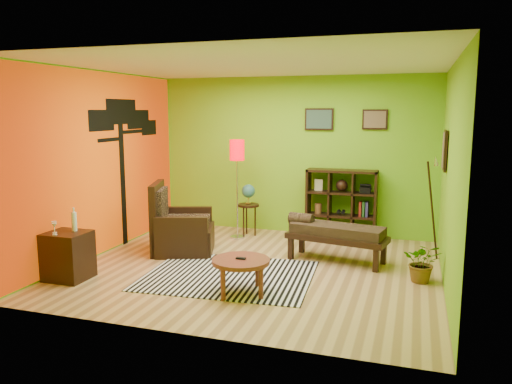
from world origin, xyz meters
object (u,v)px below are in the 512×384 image
(side_cabinet, at_px, (68,255))
(floor_lamp, at_px, (237,159))
(armchair, at_px, (180,231))
(globe_table, at_px, (248,197))
(bench, at_px, (334,233))
(coffee_table, at_px, (241,264))
(cube_shelf, at_px, (342,204))
(potted_plant, at_px, (422,267))

(side_cabinet, distance_m, floor_lamp, 3.22)
(armchair, distance_m, globe_table, 1.53)
(armchair, bearing_deg, bench, 5.56)
(coffee_table, bearing_deg, cube_shelf, 75.80)
(armchair, relative_size, cube_shelf, 0.95)
(floor_lamp, bearing_deg, coffee_table, -69.16)
(floor_lamp, distance_m, potted_plant, 3.56)
(cube_shelf, xyz_separation_m, bench, (0.09, -1.38, -0.17))
(side_cabinet, relative_size, floor_lamp, 0.55)
(potted_plant, bearing_deg, armchair, 174.89)
(coffee_table, xyz_separation_m, globe_table, (-0.83, 2.74, 0.32))
(coffee_table, bearing_deg, globe_table, 106.89)
(bench, bearing_deg, side_cabinet, -149.89)
(coffee_table, bearing_deg, potted_plant, 27.92)
(bench, height_order, potted_plant, bench)
(armchair, distance_m, floor_lamp, 1.61)
(armchair, xyz_separation_m, side_cabinet, (-0.81, -1.62, -0.01))
(side_cabinet, bearing_deg, armchair, 63.48)
(globe_table, relative_size, bench, 0.60)
(floor_lamp, bearing_deg, bench, -25.05)
(armchair, height_order, globe_table, armchair)
(armchair, relative_size, potted_plant, 2.16)
(globe_table, bearing_deg, bench, -32.47)
(potted_plant, bearing_deg, side_cabinet, -163.67)
(armchair, xyz_separation_m, floor_lamp, (0.57, 1.08, 1.05))
(coffee_table, distance_m, armchair, 2.10)
(side_cabinet, distance_m, potted_plant, 4.63)
(coffee_table, distance_m, potted_plant, 2.38)
(side_cabinet, distance_m, cube_shelf, 4.50)
(globe_table, bearing_deg, floor_lamp, -118.65)
(armchair, xyz_separation_m, globe_table, (0.70, 1.31, 0.36))
(coffee_table, xyz_separation_m, bench, (0.86, 1.67, 0.06))
(armchair, relative_size, side_cabinet, 1.20)
(globe_table, bearing_deg, potted_plant, -29.17)
(side_cabinet, xyz_separation_m, bench, (3.20, 1.86, 0.11))
(globe_table, height_order, potted_plant, globe_table)
(floor_lamp, bearing_deg, globe_table, 61.35)
(floor_lamp, xyz_separation_m, globe_table, (0.12, 0.23, -0.69))
(side_cabinet, height_order, cube_shelf, cube_shelf)
(floor_lamp, distance_m, globe_table, 0.74)
(side_cabinet, xyz_separation_m, floor_lamp, (1.39, 2.71, 1.06))
(cube_shelf, bearing_deg, side_cabinet, -133.90)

